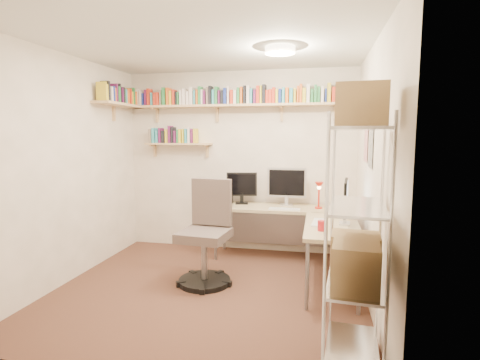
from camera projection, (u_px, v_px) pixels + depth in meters
The scene contains 6 objects.
ground at pixel (209, 290), 3.95m from camera, with size 3.20×3.20×0.00m, color #42241C.
room_shell at pixel (208, 143), 3.77m from camera, with size 3.24×3.04×2.52m.
wall_shelves at pixel (206, 105), 5.06m from camera, with size 3.12×1.09×0.80m.
corner_desk at pixel (284, 211), 4.66m from camera, with size 1.84×1.76×1.20m.
office_chair at pixel (206, 240), 4.12m from camera, with size 0.60×0.61×1.14m.
wire_rack at pixel (357, 218), 2.47m from camera, with size 0.44×0.79×1.95m.
Camera 1 is at (1.10, -3.64, 1.63)m, focal length 28.00 mm.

